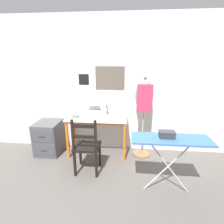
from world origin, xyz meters
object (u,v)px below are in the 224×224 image
Objects in this scene: scissors at (119,120)px; dress_form at (144,100)px; wooden_chair at (87,147)px; fabric_bowl at (75,116)px; thread_spool_near_machine at (108,115)px; storage_box at (167,134)px; filing_cabinet at (49,138)px; ironing_board at (171,142)px; sewing_machine at (97,108)px.

scissors is 0.07× the size of dress_form.
wooden_chair is (-0.48, -0.44, -0.30)m from scissors.
fabric_bowl is 1.28m from dress_form.
wooden_chair is 1.26m from dress_form.
thread_spool_near_machine is 0.16× the size of storage_box.
fabric_bowl is 0.72m from filing_cabinet.
thread_spool_near_machine reaches higher than scissors.
thread_spool_near_machine is at bearing 131.88° from storage_box.
thread_spool_near_machine is (0.59, 0.13, -0.01)m from fabric_bowl.
scissors is 0.11× the size of wooden_chair.
dress_form reaches higher than thread_spool_near_machine.
ironing_board is (2.07, -0.87, 0.44)m from filing_cabinet.
scissors is at bearing 131.07° from storage_box.
sewing_machine is at bearing 150.05° from scissors.
dress_form reaches higher than fabric_bowl.
wooden_chair is 1.50× the size of filing_cabinet.
sewing_machine is at bearing 138.20° from ironing_board.
filing_cabinet is at bearing -177.62° from dress_form.
thread_spool_near_machine is 0.78m from wooden_chair.
sewing_machine is 1.97× the size of storage_box.
sewing_machine is at bearing 172.65° from thread_spool_near_machine.
sewing_machine is 0.27× the size of dress_form.
dress_form is at bearing 3.62° from fabric_bowl.
ironing_board reaches higher than thread_spool_near_machine.
ironing_board is (1.14, -1.02, -0.13)m from sewing_machine.
scissors reaches higher than filing_cabinet.
ironing_board is 4.95× the size of storage_box.
sewing_machine is 0.82m from wooden_chair.
wooden_chair is 1.27m from ironing_board.
dress_form reaches higher than ironing_board.
thread_spool_near_machine reaches higher than filing_cabinet.
thread_spool_near_machine is at bearing 134.54° from scissors.
scissors is (0.81, -0.09, -0.02)m from fabric_bowl.
sewing_machine is 1.53m from ironing_board.
fabric_bowl is at bearing 173.40° from scissors.
filing_cabinet is (-1.36, 0.10, -0.44)m from scissors.
fabric_bowl is at bearing -168.08° from thread_spool_near_machine.
storage_box is (0.66, -0.76, 0.10)m from scissors.
scissors is 0.53× the size of storage_box.
storage_box is (-0.05, 0.02, 0.09)m from ironing_board.
ironing_board is (0.93, -0.99, -0.01)m from thread_spool_near_machine.
sewing_machine reaches higher than wooden_chair.
fabric_bowl is 1.75m from ironing_board.
dress_form is 1.04m from ironing_board.
dress_form reaches higher than storage_box.
fabric_bowl is 0.61m from thread_spool_near_machine.
storage_box is (1.47, -0.85, 0.08)m from fabric_bowl.
wooden_chair is at bearing 164.62° from storage_box.
filing_cabinet is (-0.55, 0.00, -0.46)m from fabric_bowl.
filing_cabinet is 0.42× the size of dress_form.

